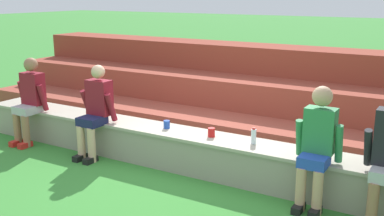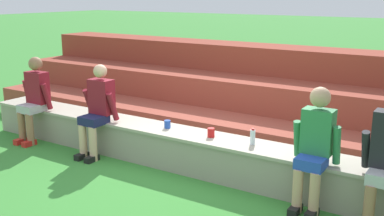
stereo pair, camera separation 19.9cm
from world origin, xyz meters
TOP-DOWN VIEW (x-y plane):
  - ground_plane at (0.00, 0.00)m, footprint 80.00×80.00m
  - stone_seating_wall at (0.00, 0.26)m, footprint 7.26×0.55m
  - brick_bleachers at (0.00, 2.30)m, footprint 9.51×2.36m
  - person_far_left at (-2.66, -0.05)m, footprint 0.53×0.53m
  - person_left_of_center at (-1.36, -0.01)m, footprint 0.53×0.56m
  - person_center at (1.76, 0.02)m, footprint 0.51×0.54m
  - water_bottle_center_gap at (0.92, 0.28)m, footprint 0.06×0.06m
  - water_bottle_mid_left at (-3.05, 0.31)m, footprint 0.08×0.08m
  - plastic_cup_right_end at (0.35, 0.26)m, footprint 0.09×0.09m
  - plastic_cup_middle at (-0.36, 0.29)m, footprint 0.09×0.09m

SIDE VIEW (x-z plane):
  - ground_plane at x=0.00m, z-range 0.00..0.00m
  - stone_seating_wall at x=0.00m, z-range 0.02..0.51m
  - brick_bleachers at x=0.00m, z-range -0.15..1.24m
  - plastic_cup_middle at x=-0.36m, z-range 0.50..0.60m
  - plastic_cup_right_end at x=0.35m, z-range 0.50..0.61m
  - water_bottle_center_gap at x=0.92m, z-range 0.49..0.69m
  - water_bottle_mid_left at x=-3.05m, z-range 0.49..0.75m
  - person_left_of_center at x=-1.36m, z-range 0.04..1.35m
  - person_far_left at x=-2.66m, z-range 0.04..1.37m
  - person_center at x=1.76m, z-range 0.05..1.38m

